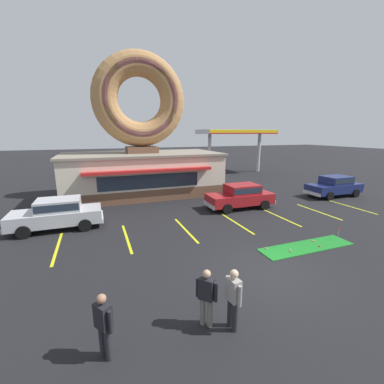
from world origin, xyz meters
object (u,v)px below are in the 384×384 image
at_px(pedestrian_hooded_kid, 233,297).
at_px(pedestrian_leather_jacket_man, 104,323).
at_px(trash_bin, 41,207).
at_px(putting_flag_pin, 339,231).
at_px(pedestrian_blue_sweater_man, 206,295).
at_px(car_red, 241,195).
at_px(car_navy, 335,185).
at_px(car_silver, 57,213).
at_px(golf_ball, 290,249).

relative_size(pedestrian_hooded_kid, pedestrian_leather_jacket_man, 1.04).
bearing_deg(trash_bin, pedestrian_hooded_kid, -63.19).
relative_size(putting_flag_pin, pedestrian_blue_sweater_man, 0.35).
bearing_deg(pedestrian_leather_jacket_man, car_red, 45.61).
bearing_deg(car_navy, car_red, -178.32).
xyz_separation_m(putting_flag_pin, car_navy, (7.13, 6.49, 0.43)).
xyz_separation_m(car_silver, car_navy, (19.67, 0.21, 0.00)).
relative_size(car_red, pedestrian_blue_sweater_man, 2.89).
bearing_deg(golf_ball, car_navy, 33.28).
bearing_deg(pedestrian_hooded_kid, car_red, 57.88).
height_order(car_silver, trash_bin, car_silver).
relative_size(pedestrian_blue_sweater_man, pedestrian_leather_jacket_man, 1.00).
relative_size(putting_flag_pin, pedestrian_leather_jacket_man, 0.34).
bearing_deg(car_red, trash_bin, 166.09).
bearing_deg(pedestrian_leather_jacket_man, car_silver, 101.89).
bearing_deg(pedestrian_leather_jacket_man, trash_bin, 104.67).
xyz_separation_m(car_red, pedestrian_leather_jacket_man, (-9.00, -9.20, 0.01)).
distance_m(car_silver, car_red, 10.95).
bearing_deg(pedestrian_hooded_kid, car_navy, 33.47).
xyz_separation_m(pedestrian_hooded_kid, trash_bin, (-6.29, 12.44, -0.42)).
xyz_separation_m(car_silver, trash_bin, (-1.25, 2.98, -0.37)).
distance_m(putting_flag_pin, pedestrian_leather_jacket_man, 11.01).
relative_size(car_silver, car_red, 0.99).
height_order(car_silver, pedestrian_blue_sweater_man, car_silver).
xyz_separation_m(putting_flag_pin, car_red, (-1.59, 6.23, 0.43)).
height_order(car_red, pedestrian_hooded_kid, pedestrian_hooded_kid).
distance_m(golf_ball, car_silver, 11.57).
height_order(golf_ball, pedestrian_hooded_kid, pedestrian_hooded_kid).
bearing_deg(pedestrian_leather_jacket_man, pedestrian_blue_sweater_man, 2.83).
bearing_deg(putting_flag_pin, trash_bin, 146.14).
bearing_deg(car_silver, pedestrian_hooded_kid, -61.99).
relative_size(car_silver, car_navy, 1.00).
bearing_deg(car_silver, pedestrian_leather_jacket_man, -78.11).
bearing_deg(trash_bin, car_navy, -7.53).
relative_size(pedestrian_blue_sweater_man, pedestrian_hooded_kid, 0.95).
height_order(golf_ball, trash_bin, trash_bin).
bearing_deg(trash_bin, car_silver, -67.15).
bearing_deg(trash_bin, pedestrian_leather_jacket_man, -75.33).
bearing_deg(pedestrian_blue_sweater_man, golf_ball, 27.85).
bearing_deg(pedestrian_blue_sweater_man, putting_flag_pin, 19.34).
distance_m(car_red, pedestrian_leather_jacket_man, 12.87).
distance_m(pedestrian_hooded_kid, trash_bin, 13.95).
bearing_deg(car_silver, trash_bin, 112.85).
bearing_deg(car_silver, car_red, -0.24).
bearing_deg(car_red, pedestrian_leather_jacket_man, -134.39).
bearing_deg(car_silver, car_navy, 0.61).
distance_m(golf_ball, car_red, 6.54).
relative_size(golf_ball, pedestrian_hooded_kid, 0.03).
relative_size(pedestrian_leather_jacket_man, trash_bin, 1.64).
xyz_separation_m(pedestrian_hooded_kid, pedestrian_leather_jacket_man, (-3.09, 0.23, -0.04)).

